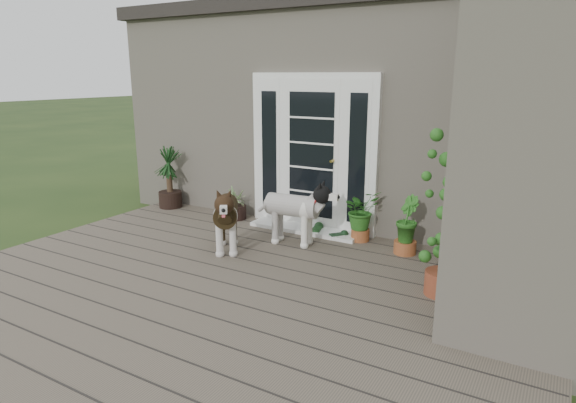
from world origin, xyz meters
The scene contains 16 objects.
deck centered at (0.00, 0.40, 0.06)m, with size 6.20×4.60×0.12m, color #6B5B4C.
house_main centered at (0.00, 4.65, 1.55)m, with size 7.40×4.00×3.10m, color #665E54.
roof_main centered at (0.00, 4.65, 3.20)m, with size 7.60×4.20×0.20m, color #2D2826.
house_wing centered at (2.90, 1.50, 1.55)m, with size 1.60×2.40×3.10m, color #665E54.
door_unit centered at (-0.20, 2.60, 1.19)m, with size 1.90×0.14×2.15m, color white.
door_step centered at (-0.20, 2.40, 0.14)m, with size 1.60×0.40×0.05m, color white.
brindle_dog centered at (-0.66, 1.21, 0.49)m, with size 0.39×0.90×0.75m, color #322512, non-canonical shape.
white_dog centered at (-0.08, 1.83, 0.49)m, with size 0.38×0.89×0.74m, color white, non-canonical shape.
spider_plant centered at (-1.38, 2.39, 0.39)m, with size 0.51×0.51×0.55m, color #88AA68, non-canonical shape.
yucca centered at (-2.72, 2.40, 0.63)m, with size 0.71×0.71×1.03m, color black, non-canonical shape.
herb_a centered at (0.63, 2.39, 0.42)m, with size 0.48×0.48×0.61m, color #1E621C.
herb_b centered at (1.28, 2.21, 0.38)m, with size 0.34×0.34×0.52m, color #1C5C1A.
herb_c centered at (2.16, 2.27, 0.38)m, with size 0.33×0.33×0.51m, color #1F5C1A.
sapling centered at (1.94, 1.26, 0.98)m, with size 0.51×0.51×1.72m, color #215A19, non-canonical shape.
clog_left centered at (-0.01, 2.40, 0.17)m, with size 0.16×0.34×0.10m, color #153516, non-canonical shape.
clog_right centered at (0.35, 2.33, 0.16)m, with size 0.13×0.29×0.09m, color black, non-canonical shape.
Camera 1 is at (2.88, -3.38, 2.24)m, focal length 30.50 mm.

